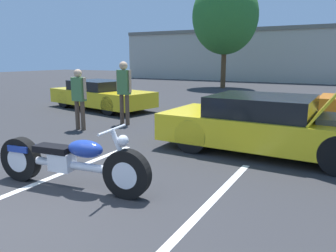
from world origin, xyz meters
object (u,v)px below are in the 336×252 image
at_px(tree_background, 225,16).
at_px(spectator_midground, 124,87).
at_px(show_car_hood_open, 270,124).
at_px(motorcycle, 70,162).
at_px(parked_car_left_row, 101,95).
at_px(spectator_by_show_car, 79,94).

height_order(tree_background, spectator_midground, tree_background).
bearing_deg(show_car_hood_open, tree_background, 114.43).
relative_size(tree_background, motorcycle, 2.66).
height_order(tree_background, show_car_hood_open, tree_background).
height_order(motorcycle, parked_car_left_row, parked_car_left_row).
distance_m(tree_background, parked_car_left_row, 11.79).
relative_size(motorcycle, parked_car_left_row, 0.56).
distance_m(tree_background, show_car_hood_open, 15.75).
relative_size(parked_car_left_row, spectator_midground, 2.55).
bearing_deg(spectator_by_show_car, parked_car_left_row, 121.72).
xyz_separation_m(parked_car_left_row, spectator_midground, (2.63, -2.05, 0.57)).
bearing_deg(tree_background, show_car_hood_open, -67.01).
xyz_separation_m(show_car_hood_open, spectator_midground, (-4.40, 0.95, 0.52)).
height_order(tree_background, parked_car_left_row, tree_background).
bearing_deg(parked_car_left_row, tree_background, 96.20).
distance_m(tree_background, spectator_by_show_car, 14.74).
bearing_deg(motorcycle, tree_background, 94.57).
distance_m(parked_car_left_row, spectator_by_show_car, 3.83).
relative_size(motorcycle, show_car_hood_open, 0.59).
bearing_deg(tree_background, parked_car_left_row, -95.61).
relative_size(parked_car_left_row, spectator_by_show_car, 2.85).
xyz_separation_m(motorcycle, parked_car_left_row, (-4.82, 6.43, 0.12)).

